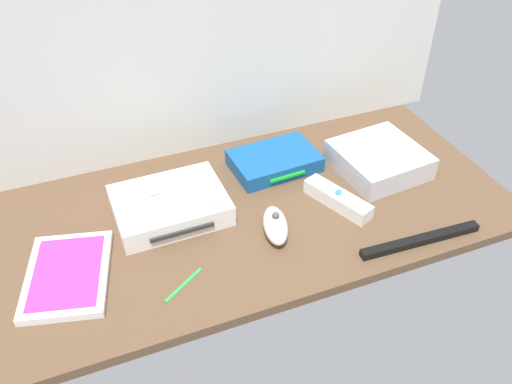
% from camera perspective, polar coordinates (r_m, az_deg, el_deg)
% --- Properties ---
extents(ground_plane, '(1.00, 0.48, 0.02)m').
position_cam_1_polar(ground_plane, '(1.07, -0.00, -2.08)').
color(ground_plane, brown).
rests_on(ground_plane, ground).
extents(back_wall, '(1.10, 0.01, 0.64)m').
position_cam_1_polar(back_wall, '(1.11, -4.96, 19.02)').
color(back_wall, silver).
rests_on(back_wall, ground).
extents(game_console, '(0.21, 0.17, 0.04)m').
position_cam_1_polar(game_console, '(1.05, -9.02, -1.39)').
color(game_console, white).
rests_on(game_console, ground_plane).
extents(mini_computer, '(0.19, 0.19, 0.05)m').
position_cam_1_polar(mini_computer, '(1.18, 12.81, 3.40)').
color(mini_computer, silver).
rests_on(mini_computer, ground_plane).
extents(game_case, '(0.18, 0.22, 0.02)m').
position_cam_1_polar(game_case, '(0.98, -19.20, -8.22)').
color(game_case, white).
rests_on(game_case, ground_plane).
extents(network_router, '(0.19, 0.13, 0.03)m').
position_cam_1_polar(network_router, '(1.16, 1.94, 3.29)').
color(network_router, '#145193').
rests_on(network_router, ground_plane).
extents(remote_wand, '(0.09, 0.15, 0.03)m').
position_cam_1_polar(remote_wand, '(1.08, 8.58, -0.75)').
color(remote_wand, white).
rests_on(remote_wand, ground_plane).
extents(remote_nunchuk, '(0.07, 0.11, 0.05)m').
position_cam_1_polar(remote_nunchuk, '(1.00, 2.06, -3.52)').
color(remote_nunchuk, white).
rests_on(remote_nunchuk, ground_plane).
extents(remote_classic_pad, '(0.16, 0.10, 0.02)m').
position_cam_1_polar(remote_classic_pad, '(1.02, -8.43, -0.34)').
color(remote_classic_pad, white).
rests_on(remote_classic_pad, game_console).
extents(sensor_bar, '(0.24, 0.03, 0.01)m').
position_cam_1_polar(sensor_bar, '(1.03, 16.92, -4.85)').
color(sensor_bar, black).
rests_on(sensor_bar, ground_plane).
extents(stylus_pen, '(0.08, 0.06, 0.01)m').
position_cam_1_polar(stylus_pen, '(0.93, -7.66, -9.56)').
color(stylus_pen, green).
rests_on(stylus_pen, ground_plane).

